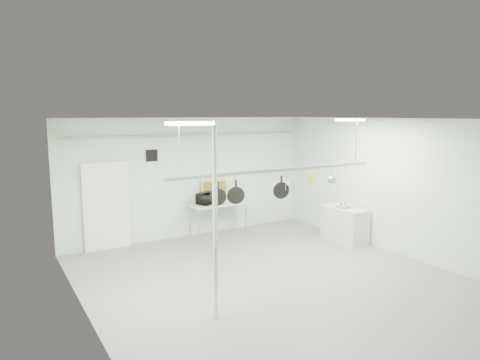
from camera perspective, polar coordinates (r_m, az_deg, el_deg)
floor at (r=8.67m, az=5.11°, el=-13.57°), size 8.00×8.00×0.00m
ceiling at (r=8.02m, az=5.42°, el=8.02°), size 7.00×8.00×0.02m
back_wall at (r=11.60m, az=-6.50°, el=0.35°), size 7.00×0.02×3.20m
right_wall at (r=10.61m, az=20.63°, el=-0.95°), size 0.02×8.00×3.20m
door at (r=10.91m, az=-17.40°, el=-3.48°), size 1.10×0.10×2.20m
wall_vent at (r=11.09m, az=-11.69°, el=3.22°), size 0.30×0.04×0.30m
conduit_pipe at (r=11.40m, az=-6.41°, el=6.01°), size 6.60×0.07×0.07m
chrome_pole at (r=6.81m, az=-3.34°, el=-5.61°), size 0.08×0.08×3.20m
prep_table at (r=11.65m, az=-2.94°, el=-3.41°), size 1.60×0.70×0.91m
side_cabinet at (r=11.50m, az=13.76°, el=-5.77°), size 0.60×1.20×0.90m
pot_rack at (r=8.44m, az=5.21°, el=1.52°), size 4.80×0.06×1.00m
light_panel_left at (r=6.20m, az=-6.72°, el=7.50°), size 0.65×0.30×0.05m
light_panel_right at (r=10.05m, az=14.51°, el=7.76°), size 0.65×0.30×0.05m
microwave at (r=11.49m, az=-4.36°, el=-2.46°), size 0.65×0.55×0.30m
coffee_canister at (r=11.58m, az=-3.20°, el=-2.57°), size 0.19×0.19×0.22m
painting_large at (r=11.86m, az=-3.43°, el=-1.40°), size 0.78×0.16×0.58m
painting_small at (r=12.20m, az=-0.74°, el=-1.89°), size 0.30×0.09×0.25m
fruit_bowl at (r=11.38m, az=13.61°, el=-3.35°), size 0.45×0.45×0.10m
skillet_left at (r=7.78m, az=-2.98°, el=-1.81°), size 0.32×0.12×0.44m
skillet_mid at (r=7.96m, az=-0.55°, el=-1.61°), size 0.33×0.17×0.46m
skillet_right at (r=8.54m, az=5.52°, el=-0.92°), size 0.34×0.15×0.45m
whisk at (r=8.60m, az=6.22°, el=-0.48°), size 0.24×0.24×0.34m
grater at (r=8.99m, az=9.44°, el=0.16°), size 0.10×0.04×0.25m
saucepan at (r=9.39m, az=12.19°, el=0.36°), size 0.18×0.12×0.27m
fruit_cluster at (r=11.37m, az=13.62°, el=-3.15°), size 0.24×0.24×0.09m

